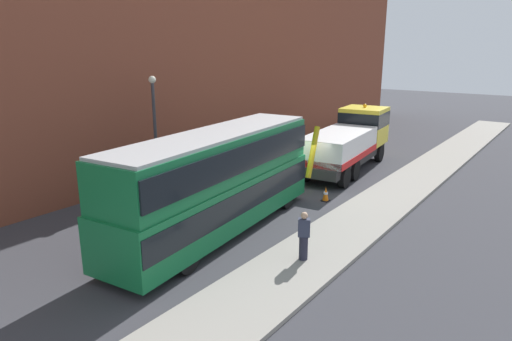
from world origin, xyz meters
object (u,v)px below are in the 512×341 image
Objects in this scene: traffic_cone_near_bus at (326,194)px; street_lamp at (155,124)px; pedestrian_onlooker at (304,236)px; double_decker_bus at (217,179)px; recovery_tow_truck at (349,140)px.

traffic_cone_near_bus is 9.04m from street_lamp.
street_lamp is (2.53, 10.05, 2.49)m from pedestrian_onlooker.
pedestrian_onlooker is at bearing -100.39° from double_decker_bus.
street_lamp is at bearing 44.07° from pedestrian_onlooker.
traffic_cone_near_bus is at bearing -170.24° from recovery_tow_truck.
pedestrian_onlooker reaches higher than traffic_cone_near_bus.
recovery_tow_truck is 14.22× the size of traffic_cone_near_bus.
street_lamp is at bearing 63.79° from double_decker_bus.
recovery_tow_truck is at bearing 15.62° from traffic_cone_near_bus.
pedestrian_onlooker is (-0.32, -4.11, -1.25)m from double_decker_bus.
street_lamp reaches higher than traffic_cone_near_bus.
double_decker_bus is at bearing 164.34° from traffic_cone_near_bus.
double_decker_bus reaches higher than pedestrian_onlooker.
double_decker_bus is 4.30m from pedestrian_onlooker.
recovery_tow_truck is 5.99× the size of pedestrian_onlooker.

